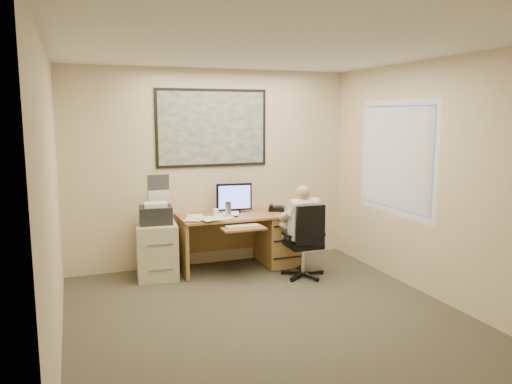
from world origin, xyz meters
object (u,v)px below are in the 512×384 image
object	(u,v)px
desk	(260,234)
office_chair	(305,256)
filing_cabinet	(157,245)
person	(302,231)

from	to	relation	value
desk	office_chair	distance (m)	0.80
desk	filing_cabinet	size ratio (longest dim) A/B	1.64
office_chair	person	world-z (taller)	person
filing_cabinet	office_chair	distance (m)	1.92
office_chair	filing_cabinet	bearing A→B (deg)	160.22
filing_cabinet	person	world-z (taller)	person
filing_cabinet	office_chair	bearing A→B (deg)	-16.47
person	desk	bearing A→B (deg)	116.96
office_chair	person	size ratio (longest dim) A/B	0.81
desk	person	xyz separation A→B (m)	(0.34, -0.63, 0.15)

